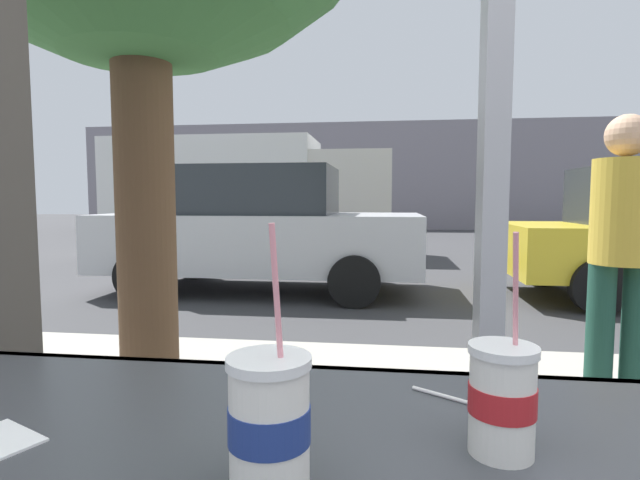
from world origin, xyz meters
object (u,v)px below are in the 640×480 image
object	(u,v)px
soda_cup_left	(502,398)
soda_cup_right	(269,423)
box_truck	(248,191)
parked_car_silver	(259,229)
pedestrian	(622,247)

from	to	relation	value
soda_cup_left	soda_cup_right	world-z (taller)	soda_cup_right
soda_cup_left	box_truck	distance (m)	11.18
box_truck	parked_car_silver	bearing A→B (deg)	-72.52
soda_cup_left	parked_car_silver	size ratio (longest dim) A/B	0.07
soda_cup_left	box_truck	xyz separation A→B (m)	(-3.36, 10.65, 0.46)
soda_cup_right	parked_car_silver	size ratio (longest dim) A/B	0.07
soda_cup_right	parked_car_silver	world-z (taller)	parked_car_silver
parked_car_silver	box_truck	bearing A→B (deg)	107.48
soda_cup_left	box_truck	bearing A→B (deg)	107.49
soda_cup_right	box_truck	world-z (taller)	box_truck
parked_car_silver	box_truck	size ratio (longest dim) A/B	0.69
parked_car_silver	pedestrian	size ratio (longest dim) A/B	2.73
soda_cup_left	parked_car_silver	xyz separation A→B (m)	(-1.94, 6.14, -0.15)
box_truck	pedestrian	xyz separation A→B (m)	(4.45, -8.53, -0.44)
box_truck	pedestrian	world-z (taller)	box_truck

